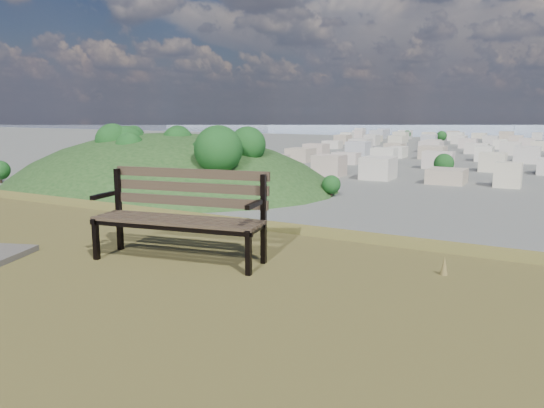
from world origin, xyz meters
The scene contains 4 objects.
park_bench centered at (-0.13, 2.43, 25.53)m, with size 1.87×0.89×0.94m.
green_wooded_hill centered at (-122.62, 146.16, 0.11)m, with size 146.54×117.23×73.27m.
city_trees centered at (-26.39, 319.00, 4.83)m, with size 406.52×387.20×9.98m.
far_hills centered at (-60.92, 1402.93, 25.47)m, with size 2050.00×340.00×60.00m.
Camera 1 is at (3.33, -1.85, 26.55)m, focal length 35.00 mm.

